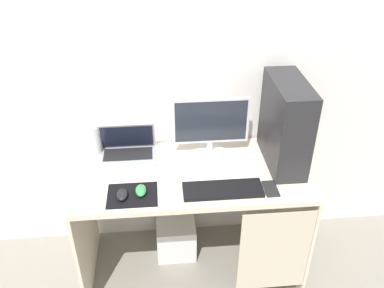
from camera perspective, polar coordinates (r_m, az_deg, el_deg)
ground_plane at (r=2.83m, az=0.00°, el=-16.32°), size 8.00×8.00×0.00m
wall_back at (r=2.36m, az=-0.73°, el=12.03°), size 4.00×0.05×2.60m
desk at (r=2.40m, az=0.44°, el=-7.09°), size 1.31×0.63×0.76m
pc_tower at (r=2.32m, az=12.89°, el=2.79°), size 0.18×0.44×0.50m
monitor at (r=2.36m, az=2.62°, el=2.61°), size 0.44×0.17×0.36m
laptop at (r=2.44m, az=-8.94°, el=-0.74°), size 0.33×0.21×0.20m
speaker at (r=2.47m, az=-13.36°, el=0.56°), size 0.07×0.07×0.18m
keyboard at (r=2.16m, az=4.32°, el=-6.36°), size 0.42×0.14×0.02m
mousepad at (r=2.16m, az=-8.31°, el=-7.05°), size 0.26×0.20×0.00m
mouse_left at (r=2.15m, az=-7.14°, el=-6.43°), size 0.06×0.10×0.03m
mouse_right at (r=2.14m, az=-9.71°, el=-6.96°), size 0.06×0.10×0.03m
cell_phone at (r=2.21m, az=10.91°, el=-6.14°), size 0.07×0.13×0.01m
subwoofer at (r=2.82m, az=-2.24°, el=-12.70°), size 0.25×0.25×0.25m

